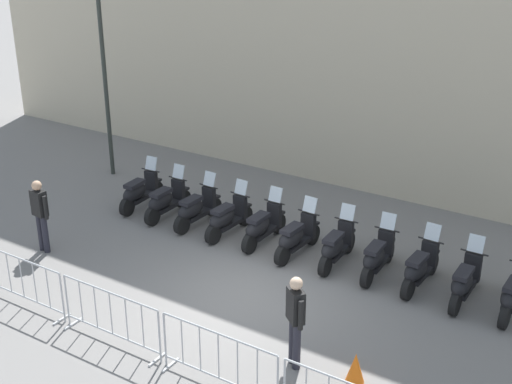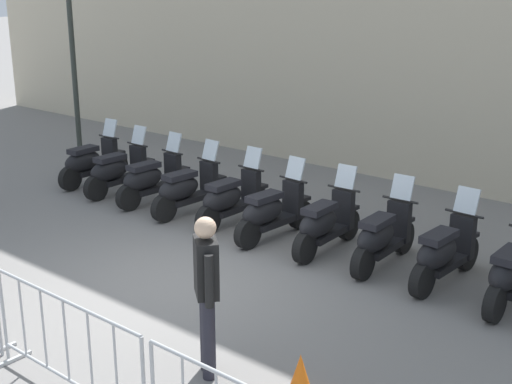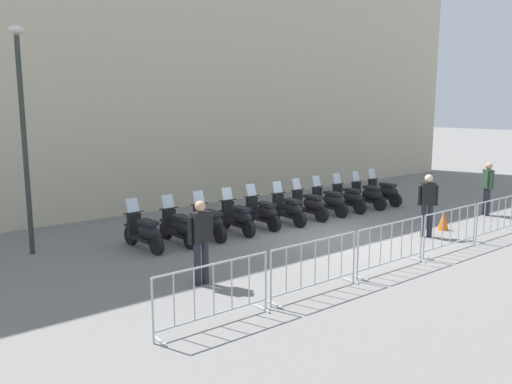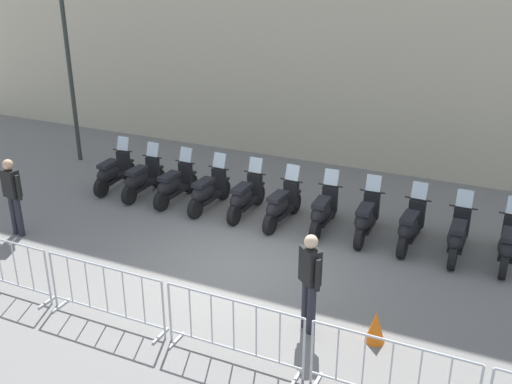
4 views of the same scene
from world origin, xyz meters
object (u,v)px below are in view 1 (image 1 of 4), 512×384
motorcycle_8 (419,268)px  officer_mid_plaza (40,212)px  motorcycle_1 (166,201)px  street_lamp (104,63)px  motorcycle_7 (377,257)px  traffic_cone (355,368)px  motorcycle_4 (262,226)px  motorcycle_5 (296,238)px  motorcycle_3 (227,218)px  barrier_segment_1 (22,282)px  motorcycle_0 (140,192)px  motorcycle_6 (336,246)px  barrier_segment_3 (219,360)px  officer_by_barriers (295,317)px  motorcycle_9 (465,282)px  motorcycle_2 (196,209)px  barrier_segment_2 (111,317)px

motorcycle_8 → officer_mid_plaza: size_ratio=1.00×
motorcycle_1 → street_lamp: bearing=149.3°
motorcycle_7 → traffic_cone: (0.77, -3.57, -0.18)m
motorcycle_4 → motorcycle_5: size_ratio=1.00×
motorcycle_3 → motorcycle_8: bearing=-4.4°
barrier_segment_1 → motorcycle_0: bearing=98.1°
motorcycle_5 → motorcycle_6: 0.96m
motorcycle_1 → barrier_segment_3: bearing=-49.3°
motorcycle_3 → motorcycle_8: 4.72m
motorcycle_5 → traffic_cone: 4.50m
motorcycle_0 → traffic_cone: 8.46m
motorcycle_3 → street_lamp: bearing=157.7°
officer_by_barriers → motorcycle_3: bearing=131.7°
motorcycle_4 → officer_by_barriers: bearing=-56.9°
motorcycle_6 → motorcycle_9: 2.83m
motorcycle_1 → motorcycle_2: (0.93, -0.09, 0.00)m
motorcycle_4 → motorcycle_8: (3.75, -0.33, 0.00)m
motorcycle_0 → officer_mid_plaza: 3.05m
motorcycle_5 → barrier_segment_1: size_ratio=0.76×
barrier_segment_2 → street_lamp: (-5.19, 6.78, 2.76)m
motorcycle_6 → barrier_segment_3: size_ratio=0.76×
motorcycle_4 → motorcycle_9: size_ratio=1.00×
motorcycle_0 → officer_mid_plaza: size_ratio=1.00×
motorcycle_0 → motorcycle_6: 5.66m
motorcycle_9 → street_lamp: (-10.59, 2.53, 2.83)m
traffic_cone → motorcycle_4: bearing=133.3°
motorcycle_1 → traffic_cone: bearing=-32.2°
motorcycle_7 → barrier_segment_1: 7.25m
motorcycle_4 → motorcycle_6: same height
motorcycle_8 → traffic_cone: bearing=-92.7°
motorcycle_9 → barrier_segment_1: (-7.74, -4.01, 0.07)m
motorcycle_0 → barrier_segment_1: (0.70, -4.89, 0.07)m
motorcycle_5 → motorcycle_9: same height
street_lamp → motorcycle_9: bearing=-13.5°
motorcycle_2 → officer_by_barriers: size_ratio=1.00×
motorcycle_0 → motorcycle_5: (4.67, -0.59, 0.00)m
motorcycle_3 → barrier_segment_2: (0.24, -4.75, 0.07)m
street_lamp → barrier_segment_3: bearing=-42.9°
motorcycle_5 → street_lamp: 7.72m
barrier_segment_2 → motorcycle_0: bearing=120.7°
motorcycle_0 → motorcycle_8: same height
street_lamp → traffic_cone: size_ratio=9.80×
motorcycle_3 → motorcycle_5: bearing=-6.5°
barrier_segment_3 → officer_by_barriers: bearing=51.7°
traffic_cone → barrier_segment_1: bearing=-174.2°
motorcycle_4 → barrier_segment_1: 5.42m
motorcycle_2 → officer_mid_plaza: 3.66m
officer_by_barriers → traffic_cone: (1.08, 0.05, -0.71)m
street_lamp → motorcycle_7: bearing=-14.8°
motorcycle_0 → motorcycle_4: 3.76m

